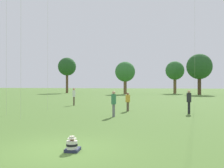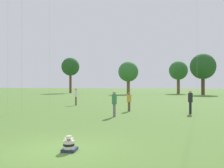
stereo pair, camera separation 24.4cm
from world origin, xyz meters
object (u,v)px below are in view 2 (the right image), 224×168
at_px(distant_tree_1, 70,67).
at_px(distant_tree_0, 203,67).
at_px(distant_tree_3, 128,72).
at_px(person_standing_4, 114,101).
at_px(person_standing_0, 76,95).
at_px(distant_tree_2, 178,71).
at_px(person_standing_3, 190,100).
at_px(person_standing_2, 129,100).
at_px(seated_toddler, 69,145).

bearing_deg(distant_tree_1, distant_tree_0, -5.02).
bearing_deg(distant_tree_1, distant_tree_3, -14.25).
bearing_deg(person_standing_4, person_standing_0, -103.96).
xyz_separation_m(distant_tree_0, distant_tree_2, (-5.40, 6.05, -0.53)).
distance_m(person_standing_3, distant_tree_0, 40.96).
bearing_deg(distant_tree_0, person_standing_0, -113.24).
bearing_deg(person_standing_4, distant_tree_0, -152.50).
bearing_deg(distant_tree_1, person_standing_0, -64.79).
bearing_deg(person_standing_4, person_standing_2, -144.50).
bearing_deg(distant_tree_1, distant_tree_2, 6.46).
xyz_separation_m(person_standing_0, person_standing_4, (6.49, -8.50, -0.07)).
height_order(seated_toddler, person_standing_4, person_standing_4).
height_order(seated_toddler, person_standing_3, person_standing_3).
relative_size(person_standing_0, distant_tree_2, 0.23).
relative_size(person_standing_0, distant_tree_0, 0.20).
bearing_deg(distant_tree_0, person_standing_4, -101.19).
relative_size(person_standing_3, distant_tree_2, 0.22).
xyz_separation_m(person_standing_3, distant_tree_3, (-12.98, 39.19, 4.10)).
distance_m(seated_toddler, distant_tree_0, 54.06).
distance_m(person_standing_3, distant_tree_3, 41.48).
bearing_deg(distant_tree_2, person_standing_4, -93.75).
xyz_separation_m(person_standing_3, person_standing_4, (-5.07, -3.31, -0.02)).
distance_m(distant_tree_0, distant_tree_1, 33.27).
distance_m(person_standing_2, person_standing_3, 4.89).
bearing_deg(distant_tree_0, seated_toddler, -98.25).
xyz_separation_m(seated_toddler, distant_tree_3, (-8.86, 51.88, 4.98)).
xyz_separation_m(person_standing_0, person_standing_3, (11.56, -5.19, -0.06)).
bearing_deg(seated_toddler, person_standing_3, 64.50).
xyz_separation_m(seated_toddler, person_standing_4, (-0.95, 9.38, 0.87)).
bearing_deg(person_standing_2, person_standing_0, -124.85).
height_order(person_standing_4, distant_tree_0, distant_tree_0).
height_order(person_standing_4, distant_tree_3, distant_tree_3).
relative_size(person_standing_0, person_standing_4, 1.05).
height_order(distant_tree_0, distant_tree_1, distant_tree_1).
bearing_deg(distant_tree_2, person_standing_0, -103.28).
height_order(person_standing_0, distant_tree_0, distant_tree_0).
bearing_deg(distant_tree_1, person_standing_2, -60.00).
relative_size(person_standing_4, distant_tree_1, 0.19).
relative_size(person_standing_2, distant_tree_1, 0.17).
xyz_separation_m(person_standing_2, distant_tree_1, (-24.69, 42.77, 6.00)).
xyz_separation_m(person_standing_4, distant_tree_3, (-7.91, 42.50, 4.12)).
bearing_deg(person_standing_0, distant_tree_1, -5.29).
relative_size(person_standing_4, distant_tree_3, 0.23).
distance_m(person_standing_2, distant_tree_0, 41.08).
relative_size(person_standing_2, person_standing_3, 0.86).
xyz_separation_m(distant_tree_0, distant_tree_1, (-33.14, 2.91, 0.72)).
bearing_deg(person_standing_0, person_standing_4, -173.15).
distance_m(person_standing_3, person_standing_4, 6.05).
xyz_separation_m(person_standing_4, distant_tree_0, (8.66, 43.79, 5.13)).
bearing_deg(seated_toddler, distant_tree_3, 92.16).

